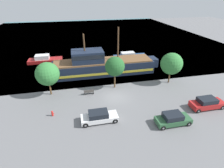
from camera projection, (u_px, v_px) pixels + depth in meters
name	position (u px, v px, depth m)	size (l,w,h in m)	color
ground_plane	(116.00, 97.00, 26.93)	(160.00, 160.00, 0.00)	slate
water_surface	(89.00, 35.00, 64.89)	(80.00, 80.00, 0.00)	teal
pirate_ship	(101.00, 65.00, 33.93)	(20.71, 4.65, 8.71)	#192338
moored_boat_dockside	(45.00, 59.00, 39.85)	(7.46, 2.59, 1.69)	maroon
moored_boat_outer	(130.00, 56.00, 41.71)	(7.84, 2.21, 1.64)	navy
parked_car_curb_front	(173.00, 119.00, 21.10)	(4.25, 1.82, 1.51)	#2D5B38
parked_car_curb_mid	(207.00, 103.00, 24.00)	(4.63, 1.84, 1.57)	#B21E1E
parked_car_curb_rear	(99.00, 117.00, 21.52)	(4.55, 1.78, 1.46)	white
fire_hydrant	(52.00, 113.00, 22.63)	(0.42, 0.25, 0.76)	red
bench_promenade_east	(89.00, 92.00, 27.34)	(1.53, 0.45, 0.85)	#4C4742
tree_row_east	(47.00, 74.00, 25.95)	(3.54, 3.54, 5.28)	brown
tree_row_mideast	(115.00, 67.00, 27.81)	(3.18, 3.18, 5.38)	brown
tree_row_midwest	(171.00, 64.00, 29.53)	(3.69, 3.69, 5.38)	brown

